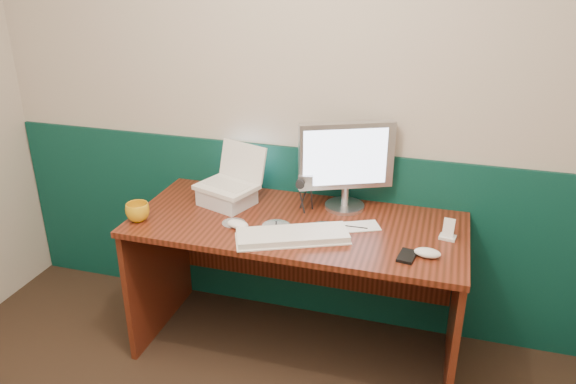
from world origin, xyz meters
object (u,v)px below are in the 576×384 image
(laptop, at_px, (226,167))
(monitor, at_px, (346,165))
(mug, at_px, (138,212))
(desk, at_px, (296,288))
(camcorder, at_px, (306,193))
(keyboard, at_px, (292,236))

(laptop, distance_m, monitor, 0.60)
(monitor, bearing_deg, mug, -179.45)
(desk, bearing_deg, monitor, 50.32)
(desk, distance_m, mug, 0.87)
(desk, relative_size, mug, 14.04)
(monitor, xyz_separation_m, camcorder, (-0.18, -0.08, -0.14))
(mug, bearing_deg, monitor, 24.73)
(desk, xyz_separation_m, camcorder, (0.01, 0.14, 0.47))
(laptop, bearing_deg, camcorder, 25.74)
(desk, height_order, monitor, monitor)
(desk, distance_m, keyboard, 0.43)
(monitor, bearing_deg, desk, -153.85)
(desk, height_order, camcorder, camcorder)
(laptop, bearing_deg, mug, -119.52)
(desk, distance_m, monitor, 0.68)
(laptop, height_order, camcorder, laptop)
(desk, height_order, mug, mug)
(monitor, relative_size, mug, 4.11)
(keyboard, height_order, mug, mug)
(camcorder, bearing_deg, monitor, 13.58)
(keyboard, height_order, camcorder, camcorder)
(laptop, xyz_separation_m, monitor, (0.59, 0.13, 0.03))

